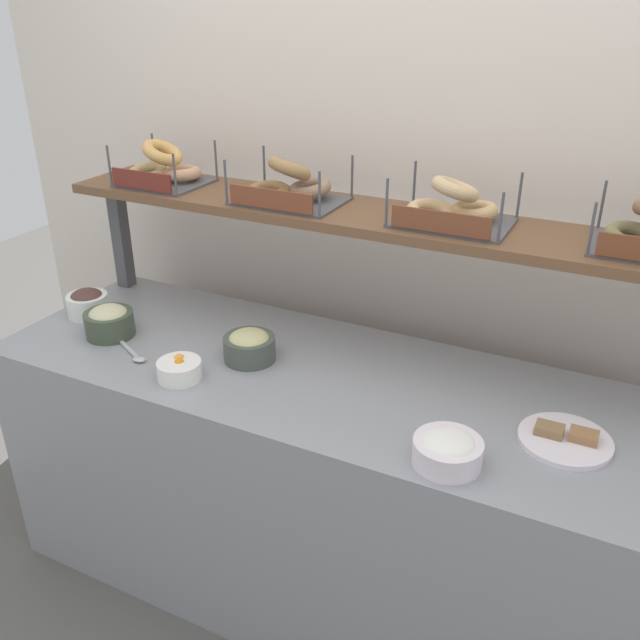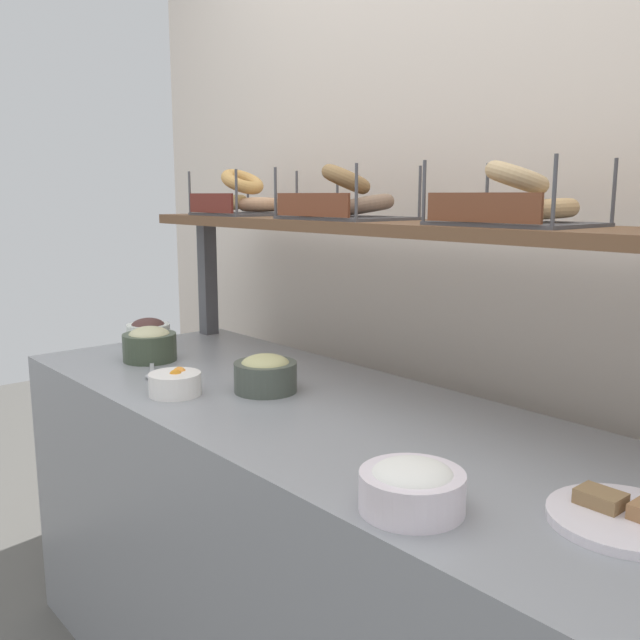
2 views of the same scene
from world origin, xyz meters
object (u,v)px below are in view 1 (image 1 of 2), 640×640
bagel_basket_everything (289,187)px  bagel_basket_plain (452,209)px  bowl_chocolate_spread (87,303)px  bowl_cream_cheese (448,449)px  serving_spoon_near_plate (134,354)px  bowl_tuna_salad (109,321)px  bowl_hummus (249,346)px  bowl_fruit_salad (179,369)px  bagel_basket_sesame (163,170)px  serving_plate_white (565,439)px

bagel_basket_everything → bagel_basket_plain: size_ratio=1.02×
bowl_chocolate_spread → bowl_cream_cheese: 1.40m
serving_spoon_near_plate → bagel_basket_everything: bagel_basket_everything is taller
bowl_cream_cheese → bagel_basket_plain: (-0.18, 0.51, 0.44)m
bowl_tuna_salad → bagel_basket_everything: size_ratio=0.48×
bowl_hummus → bowl_fruit_salad: bowl_hummus is taller
bagel_basket_plain → bagel_basket_sesame: bearing=-179.5°
bowl_chocolate_spread → bowl_cream_cheese: bearing=-9.9°
bowl_cream_cheese → bagel_basket_everything: (-0.70, 0.50, 0.44)m
bagel_basket_sesame → bowl_hummus: bearing=-29.1°
bowl_fruit_salad → bowl_hummus: bearing=56.9°
bowl_cream_cheese → serving_plate_white: bowl_cream_cheese is taller
bagel_basket_plain → bowl_cream_cheese: bearing=-70.7°
bowl_tuna_salad → serving_plate_white: size_ratio=0.69×
serving_plate_white → bagel_basket_everything: 1.09m
bowl_hummus → bagel_basket_sesame: (-0.49, 0.27, 0.43)m
bowl_hummus → bowl_chocolate_spread: 0.68m
bagel_basket_plain → bowl_fruit_salad: bearing=-143.7°
serving_plate_white → bagel_basket_sesame: bearing=168.7°
bowl_tuna_salad → bowl_fruit_salad: bearing=-18.1°
bowl_chocolate_spread → bowl_tuna_salad: size_ratio=0.88×
bowl_chocolate_spread → bowl_fruit_salad: 0.59m
bowl_hummus → serving_plate_white: bowl_hummus is taller
bowl_hummus → bagel_basket_sesame: 0.71m
bowl_cream_cheese → serving_spoon_near_plate: bowl_cream_cheese is taller
bowl_tuna_salad → serving_plate_white: 1.44m
serving_spoon_near_plate → bagel_basket_sesame: bagel_basket_sesame is taller
bowl_fruit_salad → bagel_basket_plain: bagel_basket_plain is taller
bagel_basket_sesame → bagel_basket_plain: (1.01, 0.01, -0.00)m
bowl_cream_cheese → bagel_basket_sesame: size_ratio=0.60×
bowl_chocolate_spread → serving_spoon_near_plate: (0.34, -0.16, -0.04)m
bowl_tuna_salad → bowl_cream_cheese: bowl_tuna_salad is taller
bowl_fruit_salad → bowl_tuna_salad: 0.40m
bowl_hummus → bagel_basket_plain: size_ratio=0.49×
bagel_basket_plain → bowl_tuna_salad: bearing=-161.1°
serving_spoon_near_plate → bagel_basket_plain: (0.85, 0.43, 0.47)m
bagel_basket_sesame → bagel_basket_everything: (0.49, -0.00, -0.00)m
bowl_cream_cheese → bagel_basket_plain: 0.69m
bowl_hummus → bagel_basket_plain: bagel_basket_plain is taller
bowl_tuna_salad → bagel_basket_plain: (1.02, 0.35, 0.42)m
bowl_cream_cheese → bowl_fruit_salad: bearing=177.5°
bowl_hummus → bowl_tuna_salad: (-0.50, -0.07, 0.00)m
bowl_tuna_salad → bagel_basket_everything: (0.50, 0.34, 0.43)m
bagel_basket_sesame → bagel_basket_everything: bagel_basket_sesame is taller
serving_plate_white → bagel_basket_everything: (-0.94, 0.28, 0.47)m
bowl_fruit_salad → bowl_cream_cheese: bearing=-2.5°
bagel_basket_sesame → bagel_basket_plain: bagel_basket_sesame is taller
bowl_chocolate_spread → bagel_basket_everything: bagel_basket_everything is taller
bowl_chocolate_spread → serving_plate_white: (1.62, -0.03, -0.04)m
bagel_basket_everything → bagel_basket_plain: 0.52m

